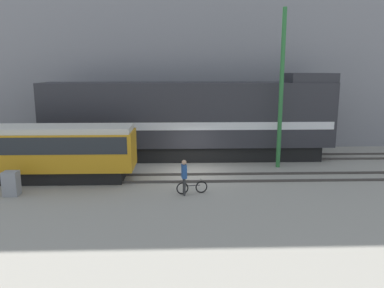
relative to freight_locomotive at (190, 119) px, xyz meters
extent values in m
plane|color=#9E998C|center=(0.11, -3.61, -2.71)|extent=(120.00, 120.00, 0.00)
cube|color=#47423D|center=(0.11, -5.65, -2.64)|extent=(60.00, 0.07, 0.14)
cube|color=#47423D|center=(0.11, -4.21, -2.64)|extent=(60.00, 0.07, 0.14)
cube|color=#47423D|center=(0.11, -0.72, -2.64)|extent=(60.00, 0.07, 0.14)
cube|color=#47423D|center=(0.11, 0.72, -2.64)|extent=(60.00, 0.07, 0.14)
cube|color=gray|center=(0.11, 6.67, 3.47)|extent=(47.38, 6.00, 12.36)
cube|color=black|center=(-0.13, 0.00, -2.21)|extent=(17.64, 2.55, 1.00)
cube|color=#2D2D33|center=(-0.13, 0.00, 0.38)|extent=(19.18, 3.00, 4.19)
cube|color=white|center=(-0.13, 0.00, -0.25)|extent=(18.79, 3.04, 0.50)
cube|color=#2D2D33|center=(7.96, 0.00, 2.78)|extent=(3.00, 2.85, 0.60)
cube|color=black|center=(-8.21, -4.93, -2.36)|extent=(8.76, 2.00, 0.70)
cube|color=orange|center=(-8.21, -4.93, -1.00)|extent=(9.96, 2.50, 2.03)
cube|color=#1E2328|center=(-8.21, -4.93, -0.53)|extent=(9.56, 2.54, 0.90)
cube|color=beige|center=(-8.21, -4.93, 0.17)|extent=(9.76, 2.38, 0.30)
torus|color=black|center=(0.34, -7.36, -2.41)|extent=(0.61, 0.17, 0.61)
torus|color=black|center=(-0.60, -7.53, -2.41)|extent=(0.61, 0.17, 0.61)
cylinder|color=black|center=(-0.13, -7.45, -2.31)|extent=(0.81, 0.18, 0.04)
cylinder|color=black|center=(-0.45, -7.51, -2.28)|extent=(0.03, 0.03, 0.27)
cylinder|color=#262626|center=(0.34, -7.36, -2.06)|extent=(0.10, 0.44, 0.02)
cylinder|color=#333333|center=(-0.53, -7.59, -2.28)|extent=(0.11, 0.11, 0.86)
cylinder|color=#333333|center=(-0.50, -7.75, -2.28)|extent=(0.11, 0.11, 0.86)
cube|color=#264C8C|center=(-0.52, -7.67, -1.52)|extent=(0.28, 0.39, 0.67)
sphere|color=tan|center=(-0.52, -7.67, -1.07)|extent=(0.23, 0.23, 0.23)
cylinder|color=#2D7238|center=(5.45, -2.47, 2.08)|extent=(0.26, 0.26, 9.59)
cube|color=gray|center=(-8.89, -7.43, -2.11)|extent=(0.70, 0.60, 1.20)
camera|label=1|loc=(-0.72, -25.09, 3.30)|focal=35.00mm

